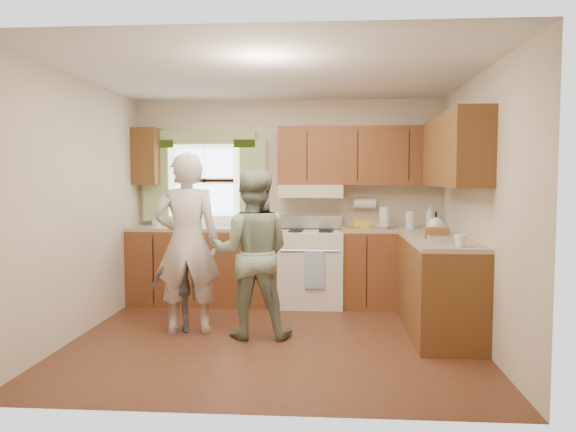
# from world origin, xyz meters

# --- Properties ---
(room) EXTENTS (3.80, 3.80, 3.80)m
(room) POSITION_xyz_m (0.00, 0.00, 1.25)
(room) COLOR #502718
(room) RESTS_ON ground
(kitchen_fixtures) EXTENTS (3.80, 2.25, 2.15)m
(kitchen_fixtures) POSITION_xyz_m (0.61, 1.08, 0.84)
(kitchen_fixtures) COLOR #4D2410
(kitchen_fixtures) RESTS_ON ground
(stove) EXTENTS (0.76, 0.67, 1.07)m
(stove) POSITION_xyz_m (0.30, 1.44, 0.47)
(stove) COLOR silver
(stove) RESTS_ON ground
(woman_left) EXTENTS (0.70, 0.51, 1.79)m
(woman_left) POSITION_xyz_m (-0.88, 0.14, 0.89)
(woman_left) COLOR beige
(woman_left) RESTS_ON ground
(woman_right) EXTENTS (0.81, 0.64, 1.63)m
(woman_right) POSITION_xyz_m (-0.22, 0.06, 0.81)
(woman_right) COLOR #294739
(woman_right) RESTS_ON ground
(child) EXTENTS (0.59, 0.39, 0.93)m
(child) POSITION_xyz_m (-0.97, 0.15, 0.46)
(child) COLOR gray
(child) RESTS_ON ground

